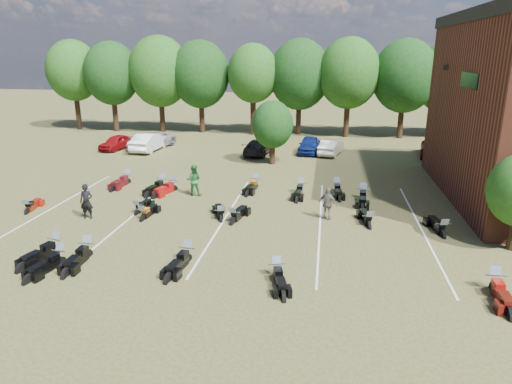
% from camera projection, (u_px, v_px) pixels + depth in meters
% --- Properties ---
extents(ground, '(160.00, 160.00, 0.00)m').
position_uv_depth(ground, '(275.00, 244.00, 20.97)').
color(ground, brown).
rests_on(ground, ground).
extents(car_0, '(2.34, 4.04, 1.29)m').
position_uv_depth(car_0, '(116.00, 142.00, 41.00)').
color(car_0, maroon).
rests_on(car_0, ground).
extents(car_1, '(1.99, 4.94, 1.60)m').
position_uv_depth(car_1, '(149.00, 142.00, 40.46)').
color(car_1, silver).
rests_on(car_1, ground).
extents(car_2, '(3.79, 5.52, 1.40)m').
position_uv_depth(car_2, '(151.00, 141.00, 41.50)').
color(car_2, gray).
rests_on(car_2, ground).
extents(car_3, '(2.47, 4.73, 1.31)m').
position_uv_depth(car_3, '(259.00, 147.00, 38.98)').
color(car_3, black).
rests_on(car_3, ground).
extents(car_4, '(2.00, 4.28, 1.42)m').
position_uv_depth(car_4, '(309.00, 145.00, 39.58)').
color(car_4, navy).
rests_on(car_4, ground).
extents(car_5, '(2.30, 4.24, 1.33)m').
position_uv_depth(car_5, '(331.00, 147.00, 38.91)').
color(car_5, '#B7B7B2').
rests_on(car_5, ground).
extents(car_6, '(3.15, 5.28, 1.37)m').
position_uv_depth(car_6, '(435.00, 149.00, 37.95)').
color(car_6, '#540406').
rests_on(car_6, ground).
extents(car_7, '(3.82, 5.84, 1.57)m').
position_uv_depth(car_7, '(449.00, 151.00, 36.91)').
color(car_7, '#38393D').
rests_on(car_7, ground).
extents(person_black, '(0.73, 0.51, 1.89)m').
position_uv_depth(person_black, '(86.00, 202.00, 23.85)').
color(person_black, black).
rests_on(person_black, ground).
extents(person_green, '(1.03, 0.86, 1.93)m').
position_uv_depth(person_green, '(194.00, 180.00, 27.76)').
color(person_green, '#26652D').
rests_on(person_green, ground).
extents(person_grey, '(1.10, 0.80, 1.74)m').
position_uv_depth(person_grey, '(328.00, 204.00, 23.74)').
color(person_grey, '#625B54').
rests_on(person_grey, ground).
extents(motorcycle_0, '(1.16, 2.38, 1.27)m').
position_uv_depth(motorcycle_0, '(60.00, 264.00, 18.92)').
color(motorcycle_0, black).
rests_on(motorcycle_0, ground).
extents(motorcycle_1, '(1.32, 2.58, 1.38)m').
position_uv_depth(motorcycle_1, '(56.00, 254.00, 19.94)').
color(motorcycle_1, black).
rests_on(motorcycle_1, ground).
extents(motorcycle_2, '(0.82, 2.44, 1.35)m').
position_uv_depth(motorcycle_2, '(88.00, 257.00, 19.57)').
color(motorcycle_2, black).
rests_on(motorcycle_2, ground).
extents(motorcycle_3, '(1.24, 2.32, 1.23)m').
position_uv_depth(motorcycle_3, '(277.00, 278.00, 17.78)').
color(motorcycle_3, black).
rests_on(motorcycle_3, ground).
extents(motorcycle_4, '(1.07, 2.49, 1.34)m').
position_uv_depth(motorcycle_4, '(187.00, 262.00, 19.13)').
color(motorcycle_4, black).
rests_on(motorcycle_4, ground).
extents(motorcycle_6, '(0.86, 2.44, 1.35)m').
position_uv_depth(motorcycle_6, '(493.00, 292.00, 16.78)').
color(motorcycle_6, '#4A0D0A').
rests_on(motorcycle_6, ground).
extents(motorcycle_7, '(0.96, 2.13, 1.14)m').
position_uv_depth(motorcycle_7, '(28.00, 213.00, 24.93)').
color(motorcycle_7, maroon).
rests_on(motorcycle_7, ground).
extents(motorcycle_8, '(0.86, 2.16, 1.18)m').
position_uv_depth(motorcycle_8, '(143.00, 220.00, 23.88)').
color(motorcycle_8, black).
rests_on(motorcycle_8, ground).
extents(motorcycle_9, '(0.84, 2.12, 1.15)m').
position_uv_depth(motorcycle_9, '(138.00, 214.00, 24.80)').
color(motorcycle_9, black).
rests_on(motorcycle_9, ground).
extents(motorcycle_10, '(1.20, 2.44, 1.30)m').
position_uv_depth(motorcycle_10, '(233.00, 224.00, 23.42)').
color(motorcycle_10, black).
rests_on(motorcycle_10, ground).
extents(motorcycle_11, '(1.38, 2.30, 1.22)m').
position_uv_depth(motorcycle_11, '(221.00, 221.00, 23.80)').
color(motorcycle_11, black).
rests_on(motorcycle_11, ground).
extents(motorcycle_12, '(1.03, 2.35, 1.27)m').
position_uv_depth(motorcycle_12, '(369.00, 228.00, 22.88)').
color(motorcycle_12, black).
rests_on(motorcycle_12, ground).
extents(motorcycle_13, '(1.10, 2.44, 1.31)m').
position_uv_depth(motorcycle_13, '(442.00, 237.00, 21.77)').
color(motorcycle_13, black).
rests_on(motorcycle_13, ground).
extents(motorcycle_14, '(1.07, 2.52, 1.36)m').
position_uv_depth(motorcycle_14, '(128.00, 184.00, 30.50)').
color(motorcycle_14, '#42090E').
rests_on(motorcycle_14, ground).
extents(motorcycle_15, '(1.54, 2.54, 1.35)m').
position_uv_depth(motorcycle_15, '(174.00, 191.00, 28.95)').
color(motorcycle_15, maroon).
rests_on(motorcycle_15, ground).
extents(motorcycle_16, '(1.19, 2.56, 1.37)m').
position_uv_depth(motorcycle_16, '(162.00, 189.00, 29.29)').
color(motorcycle_16, black).
rests_on(motorcycle_16, ground).
extents(motorcycle_17, '(1.09, 2.46, 1.32)m').
position_uv_depth(motorcycle_17, '(256.00, 188.00, 29.46)').
color(motorcycle_17, black).
rests_on(motorcycle_17, ground).
extents(motorcycle_18, '(0.92, 2.47, 1.35)m').
position_uv_depth(motorcycle_18, '(300.00, 193.00, 28.40)').
color(motorcycle_18, black).
rests_on(motorcycle_18, ground).
extents(motorcycle_19, '(0.98, 2.57, 1.40)m').
position_uv_depth(motorcycle_19, '(362.00, 200.00, 27.19)').
color(motorcycle_19, black).
rests_on(motorcycle_19, ground).
extents(motorcycle_20, '(0.97, 2.45, 1.33)m').
position_uv_depth(motorcycle_20, '(336.00, 192.00, 28.61)').
color(motorcycle_20, black).
rests_on(motorcycle_20, ground).
extents(tree_line, '(56.00, 6.00, 9.79)m').
position_uv_depth(tree_line, '(298.00, 74.00, 46.64)').
color(tree_line, black).
rests_on(tree_line, ground).
extents(young_tree_midfield, '(3.20, 3.20, 4.70)m').
position_uv_depth(young_tree_midfield, '(272.00, 125.00, 34.99)').
color(young_tree_midfield, black).
rests_on(young_tree_midfield, ground).
extents(parking_lines, '(20.10, 14.00, 0.01)m').
position_uv_depth(parking_lines, '(225.00, 218.00, 24.24)').
color(parking_lines, silver).
rests_on(parking_lines, ground).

